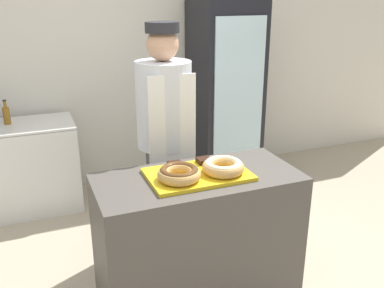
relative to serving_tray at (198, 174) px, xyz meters
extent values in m
cube|color=silver|center=(0.00, 2.13, 0.46)|extent=(8.00, 0.06, 2.70)
cube|color=#4C4742|center=(0.00, 0.00, -0.45)|extent=(1.29, 0.60, 0.88)
cube|color=yellow|center=(0.00, 0.00, 0.00)|extent=(0.63, 0.41, 0.02)
torus|color=tan|center=(-0.14, -0.06, 0.05)|extent=(0.26, 0.26, 0.07)
torus|color=brown|center=(-0.14, -0.06, 0.07)|extent=(0.23, 0.23, 0.05)
torus|color=tan|center=(0.14, -0.06, 0.05)|extent=(0.26, 0.26, 0.07)
torus|color=beige|center=(0.14, -0.06, 0.07)|extent=(0.23, 0.23, 0.05)
cube|color=black|center=(-0.10, 0.14, 0.03)|extent=(0.09, 0.09, 0.03)
cube|color=black|center=(0.10, 0.14, 0.03)|extent=(0.09, 0.09, 0.03)
cylinder|color=#4C4C51|center=(0.01, 0.68, -0.47)|extent=(0.30, 0.30, 0.86)
cylinder|color=silver|center=(0.01, 0.68, 0.28)|extent=(0.41, 0.41, 0.64)
cube|color=white|center=(0.01, 0.49, -0.13)|extent=(0.35, 0.02, 1.35)
sphere|color=tan|center=(0.01, 0.68, 0.72)|extent=(0.23, 0.23, 0.23)
cylinder|color=#232328|center=(0.01, 0.68, 0.84)|extent=(0.24, 0.24, 0.08)
cube|color=black|center=(1.03, 1.75, 0.06)|extent=(0.65, 0.63, 1.91)
cube|color=silver|center=(1.03, 1.43, 0.10)|extent=(0.53, 0.02, 1.53)
cube|color=white|center=(-1.02, 1.75, -0.48)|extent=(0.94, 0.58, 0.84)
cube|color=gray|center=(-1.02, 1.75, -0.08)|extent=(0.94, 0.58, 0.01)
cylinder|color=#99661E|center=(-1.12, 1.81, 0.02)|extent=(0.06, 0.06, 0.15)
cylinder|color=#99661E|center=(-1.12, 1.81, 0.13)|extent=(0.03, 0.03, 0.06)
cylinder|color=black|center=(-1.12, 1.81, 0.16)|extent=(0.03, 0.03, 0.01)
camera|label=1|loc=(-0.93, -2.25, 1.07)|focal=40.00mm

